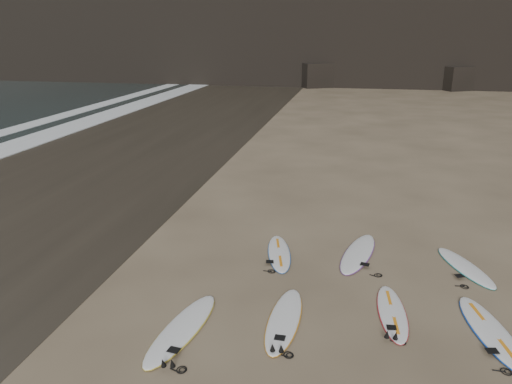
% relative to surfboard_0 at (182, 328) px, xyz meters
% --- Properties ---
extents(ground, '(240.00, 240.00, 0.00)m').
position_rel_surfboard_0_xyz_m(ground, '(4.52, 1.14, -0.05)').
color(ground, '#897559').
rests_on(ground, ground).
extents(wet_sand, '(12.00, 200.00, 0.01)m').
position_rel_surfboard_0_xyz_m(wet_sand, '(-8.48, 11.14, -0.05)').
color(wet_sand, '#383026').
rests_on(wet_sand, ground).
extents(surfboard_0, '(1.05, 2.80, 0.10)m').
position_rel_surfboard_0_xyz_m(surfboard_0, '(0.00, 0.00, 0.00)').
color(surfboard_0, white).
rests_on(surfboard_0, ground).
extents(surfboard_1, '(0.68, 2.56, 0.09)m').
position_rel_surfboard_0_xyz_m(surfboard_1, '(1.94, 0.73, -0.00)').
color(surfboard_1, white).
rests_on(surfboard_1, ground).
extents(surfboard_2, '(0.73, 2.33, 0.08)m').
position_rel_surfboard_0_xyz_m(surfboard_2, '(4.12, 1.45, -0.01)').
color(surfboard_2, white).
rests_on(surfboard_2, ground).
extents(surfboard_3, '(1.17, 2.74, 0.10)m').
position_rel_surfboard_0_xyz_m(surfboard_3, '(5.99, 1.11, -0.00)').
color(surfboard_3, white).
rests_on(surfboard_3, ground).
extents(surfboard_5, '(1.06, 2.41, 0.08)m').
position_rel_surfboard_0_xyz_m(surfboard_5, '(1.34, 3.88, -0.01)').
color(surfboard_5, white).
rests_on(surfboard_5, ground).
extents(surfboard_6, '(1.23, 2.79, 0.10)m').
position_rel_surfboard_0_xyz_m(surfboard_6, '(3.41, 4.28, -0.00)').
color(surfboard_6, white).
rests_on(surfboard_6, ground).
extents(surfboard_7, '(1.40, 2.39, 0.08)m').
position_rel_surfboard_0_xyz_m(surfboard_7, '(6.04, 3.99, -0.01)').
color(surfboard_7, white).
rests_on(surfboard_7, ground).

